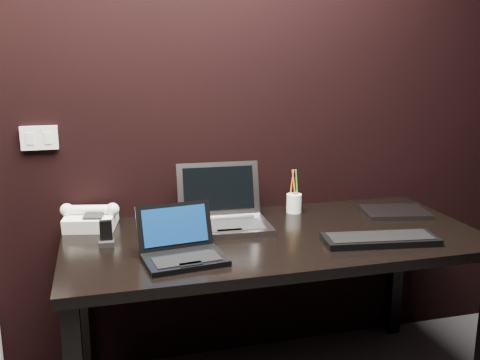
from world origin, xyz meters
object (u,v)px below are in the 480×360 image
object	(u,v)px
closed_laptop	(395,212)
pen_cup	(294,202)
mobile_phone	(106,236)
desk	(274,252)
netbook	(182,249)
silver_laptop	(224,216)
ext_keyboard	(380,239)
desk_phone	(91,218)

from	to	relation	value
closed_laptop	pen_cup	world-z (taller)	pen_cup
mobile_phone	pen_cup	bearing A→B (deg)	15.07
desk	mobile_phone	distance (m)	0.68
netbook	pen_cup	size ratio (longest dim) A/B	1.52
netbook	silver_laptop	xyz separation A→B (m)	(0.23, 0.33, 0.01)
ext_keyboard	mobile_phone	distance (m)	1.07
closed_laptop	mobile_phone	distance (m)	1.31
closed_laptop	desk_phone	bearing A→B (deg)	173.72
desk_phone	mobile_phone	distance (m)	0.24
silver_laptop	closed_laptop	distance (m)	0.81
closed_laptop	desk_phone	xyz separation A→B (m)	(-1.36, 0.15, 0.03)
desk	closed_laptop	distance (m)	0.65
desk	mobile_phone	bearing A→B (deg)	176.31
ext_keyboard	closed_laptop	bearing A→B (deg)	51.54
silver_laptop	netbook	bearing A→B (deg)	-125.24
closed_laptop	pen_cup	xyz separation A→B (m)	(-0.44, 0.15, 0.04)
desk	silver_laptop	xyz separation A→B (m)	(-0.18, 0.16, 0.13)
netbook	mobile_phone	xyz separation A→B (m)	(-0.26, 0.22, 0.00)
netbook	ext_keyboard	world-z (taller)	netbook
ext_keyboard	pen_cup	world-z (taller)	pen_cup
desk	netbook	distance (m)	0.46
netbook	pen_cup	distance (m)	0.75
netbook	silver_laptop	size ratio (longest dim) A/B	0.82
netbook	mobile_phone	bearing A→B (deg)	140.21
silver_laptop	desk_phone	size ratio (longest dim) A/B	1.51
netbook	ext_keyboard	bearing A→B (deg)	-2.18
closed_laptop	desk	bearing A→B (deg)	-168.65
desk_phone	desk	bearing A→B (deg)	-20.76
desk_phone	silver_laptop	bearing A→B (deg)	-12.38
mobile_phone	closed_laptop	bearing A→B (deg)	3.67
silver_laptop	ext_keyboard	world-z (taller)	silver_laptop
ext_keyboard	mobile_phone	world-z (taller)	mobile_phone
desk	netbook	bearing A→B (deg)	-157.08
silver_laptop	ext_keyboard	distance (m)	0.66
desk	ext_keyboard	distance (m)	0.43
silver_laptop	pen_cup	world-z (taller)	silver_laptop
desk	ext_keyboard	world-z (taller)	ext_keyboard
closed_laptop	mobile_phone	bearing A→B (deg)	-176.33
desk_phone	mobile_phone	bearing A→B (deg)	-76.04
netbook	mobile_phone	distance (m)	0.34
closed_laptop	silver_laptop	bearing A→B (deg)	177.96
pen_cup	desk_phone	bearing A→B (deg)	179.89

